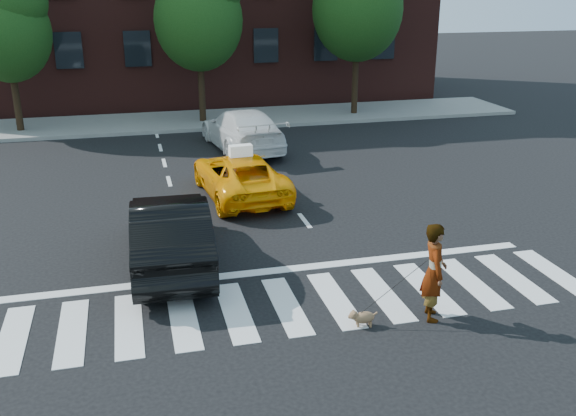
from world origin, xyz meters
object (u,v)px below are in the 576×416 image
(white_suv, at_px, (242,129))
(taxi, at_px, (240,175))
(tree_left, at_px, (6,22))
(woman, at_px, (434,272))
(dog, at_px, (362,317))
(tree_mid, at_px, (199,8))
(black_sedan, at_px, (170,232))

(white_suv, bearing_deg, taxi, 72.09)
(tree_left, bearing_deg, woman, -62.33)
(dog, bearing_deg, tree_left, 122.86)
(woman, bearing_deg, taxi, 30.71)
(tree_left, distance_m, woman, 20.73)
(white_suv, relative_size, woman, 2.76)
(tree_mid, distance_m, woman, 18.62)
(tree_mid, relative_size, woman, 3.77)
(taxi, xyz_separation_m, white_suv, (1.05, 5.36, 0.13))
(taxi, relative_size, dog, 8.13)
(black_sedan, bearing_deg, woman, 143.45)
(tree_left, bearing_deg, taxi, -54.29)
(white_suv, distance_m, woman, 13.36)
(tree_left, distance_m, tree_mid, 7.51)
(taxi, bearing_deg, tree_mid, -95.93)
(tree_left, xyz_separation_m, woman, (9.49, -18.10, -3.50))
(tree_mid, relative_size, white_suv, 1.37)
(tree_left, xyz_separation_m, tree_mid, (7.50, -0.00, 0.41))
(tree_mid, bearing_deg, black_sedan, -99.92)
(taxi, height_order, white_suv, white_suv)
(woman, bearing_deg, white_suv, 20.17)
(tree_left, height_order, woman, tree_left)
(taxi, height_order, woman, woman)
(tree_left, xyz_separation_m, black_sedan, (4.97, -14.49, -3.66))
(woman, relative_size, dog, 3.39)
(tree_left, height_order, white_suv, tree_left)
(white_suv, distance_m, dog, 13.32)
(tree_mid, distance_m, black_sedan, 15.27)
(tree_mid, relative_size, taxi, 1.57)
(dog, bearing_deg, white_suv, 97.69)
(dog, bearing_deg, taxi, 104.59)
(taxi, height_order, black_sedan, black_sedan)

